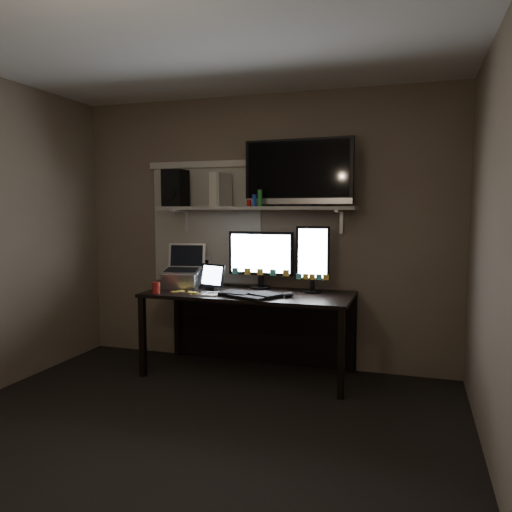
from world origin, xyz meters
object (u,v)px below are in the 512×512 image
at_px(cup, 156,288).
at_px(game_console, 221,190).
at_px(desk, 253,310).
at_px(keyboard, 250,294).
at_px(monitor_portrait, 313,259).
at_px(speaker, 176,188).
at_px(tablet, 213,277).
at_px(mouse, 289,295).
at_px(laptop, 181,266).
at_px(tv, 298,173).
at_px(monitor_landscape, 261,259).

distance_m(cup, game_console, 1.06).
height_order(desk, keyboard, keyboard).
bearing_deg(cup, monitor_portrait, 19.86).
bearing_deg(speaker, tablet, -17.35).
distance_m(desk, cup, 0.88).
relative_size(tablet, cup, 2.73).
relative_size(mouse, cup, 1.23).
bearing_deg(cup, laptop, 79.61).
xyz_separation_m(desk, cup, (-0.74, -0.41, 0.23)).
xyz_separation_m(monitor_portrait, tv, (-0.14, 0.03, 0.75)).
bearing_deg(monitor_landscape, speaker, -173.60).
relative_size(desk, game_console, 5.92).
bearing_deg(tablet, speaker, -177.17).
distance_m(desk, tv, 1.28).
xyz_separation_m(monitor_landscape, cup, (-0.78, -0.53, -0.22)).
bearing_deg(desk, game_console, 169.50).
bearing_deg(speaker, cup, -86.57).
distance_m(monitor_portrait, laptop, 1.22).
height_order(cup, speaker, speaker).
bearing_deg(mouse, monitor_portrait, 81.38).
distance_m(desk, mouse, 0.50).
bearing_deg(monitor_landscape, mouse, -44.30).
bearing_deg(cup, game_console, 48.41).
height_order(monitor_portrait, cup, monitor_portrait).
bearing_deg(desk, monitor_portrait, 5.41).
relative_size(game_console, speaker, 0.89).
xyz_separation_m(desk, laptop, (-0.68, -0.05, 0.37)).
distance_m(monitor_landscape, cup, 0.97).
bearing_deg(tablet, keyboard, -6.67).
height_order(desk, laptop, laptop).
bearing_deg(game_console, tablet, -88.85).
height_order(tablet, tv, tv).
bearing_deg(mouse, cup, -153.58).
height_order(tv, game_console, tv).
distance_m(monitor_portrait, speaker, 1.45).
bearing_deg(speaker, laptop, -45.94).
xyz_separation_m(desk, mouse, (0.39, -0.24, 0.20)).
height_order(keyboard, game_console, game_console).
relative_size(laptop, tv, 0.41).
bearing_deg(monitor_portrait, mouse, -118.37).
bearing_deg(cup, mouse, 8.65).
distance_m(monitor_landscape, keyboard, 0.49).
xyz_separation_m(mouse, tv, (0.00, 0.31, 1.02)).
height_order(monitor_landscape, tablet, monitor_landscape).
xyz_separation_m(keyboard, tablet, (-0.43, 0.21, 0.10)).
height_order(keyboard, tv, tv).
xyz_separation_m(keyboard, tv, (0.32, 0.37, 1.02)).
bearing_deg(tablet, monitor_landscape, 46.69).
distance_m(monitor_portrait, game_console, 1.05).
xyz_separation_m(desk, tablet, (-0.35, -0.08, 0.29)).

